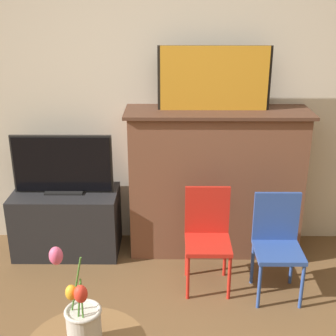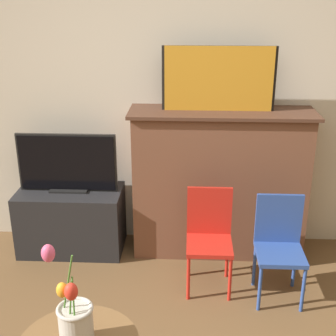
% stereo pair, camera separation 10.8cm
% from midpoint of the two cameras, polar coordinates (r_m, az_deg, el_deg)
% --- Properties ---
extents(wall_back, '(8.00, 0.06, 2.70)m').
position_cam_midpoint_polar(wall_back, '(3.70, -1.44, 10.56)').
color(wall_back, beige).
rests_on(wall_back, ground).
extents(fireplace_mantel, '(1.39, 0.42, 1.18)m').
position_cam_midpoint_polar(fireplace_mantel, '(3.71, 4.94, -1.58)').
color(fireplace_mantel, brown).
rests_on(fireplace_mantel, ground).
extents(painting, '(0.83, 0.03, 0.47)m').
position_cam_midpoint_polar(painting, '(3.48, 4.76, 10.83)').
color(painting, black).
rests_on(painting, fireplace_mantel).
extents(tv_stand, '(0.83, 0.44, 0.52)m').
position_cam_midpoint_polar(tv_stand, '(3.90, -12.97, -6.40)').
color(tv_stand, '#232326').
rests_on(tv_stand, ground).
extents(tv_monitor, '(0.78, 0.12, 0.47)m').
position_cam_midpoint_polar(tv_monitor, '(3.71, -13.56, 0.32)').
color(tv_monitor, black).
rests_on(tv_monitor, tv_stand).
extents(chair_red, '(0.32, 0.32, 0.72)m').
position_cam_midpoint_polar(chair_red, '(3.35, 3.92, -7.84)').
color(chair_red, red).
rests_on(chair_red, ground).
extents(chair_blue, '(0.32, 0.32, 0.72)m').
position_cam_midpoint_polar(chair_blue, '(3.33, 12.27, -8.52)').
color(chair_blue, '#2D4C99').
rests_on(chair_blue, ground).
extents(vase_tulips, '(0.21, 0.20, 0.51)m').
position_cam_midpoint_polar(vase_tulips, '(2.22, -11.85, -17.90)').
color(vase_tulips, beige).
rests_on(vase_tulips, side_table).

